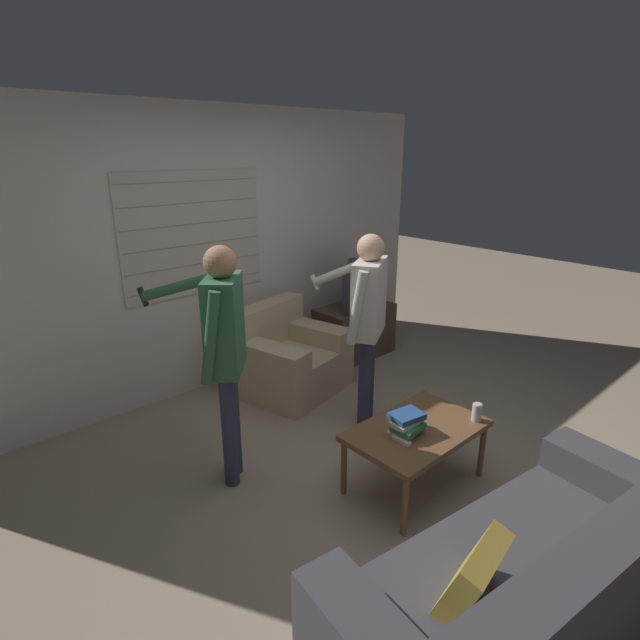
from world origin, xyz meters
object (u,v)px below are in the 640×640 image
coffee_table (417,433)px  spare_remote (402,440)px  couch_blue (533,593)px  soda_can (477,412)px  tv (355,286)px  person_right_standing (367,308)px  book_stack (407,423)px  armchair_beige (287,358)px  person_left_standing (223,340)px

coffee_table → spare_remote: 0.22m
couch_blue → soda_can: bearing=50.9°
tv → couch_blue: bearing=18.1°
person_right_standing → book_stack: 1.03m
coffee_table → soda_can: bearing=-29.6°
armchair_beige → book_stack: (-0.38, -1.72, 0.20)m
spare_remote → couch_blue: bearing=-108.3°
coffee_table → person_right_standing: bearing=66.1°
coffee_table → book_stack: size_ratio=3.92×
armchair_beige → person_left_standing: bearing=23.2°
couch_blue → soda_can: couch_blue is taller
person_left_standing → person_right_standing: (1.23, -0.11, -0.03)m
coffee_table → spare_remote: spare_remote is taller
couch_blue → tv: bearing=65.1°
couch_blue → armchair_beige: (0.83, 2.80, -0.00)m
coffee_table → book_stack: 0.15m
person_left_standing → soda_can: 1.75m
person_left_standing → book_stack: 1.29m
tv → person_left_standing: size_ratio=0.40×
couch_blue → person_right_standing: person_right_standing is taller
soda_can → spare_remote: size_ratio=0.97×
couch_blue → book_stack: couch_blue is taller
armchair_beige → book_stack: 1.77m
spare_remote → book_stack: bearing=23.0°
armchair_beige → person_left_standing: size_ratio=0.66×
soda_can → spare_remote: 0.61m
tv → book_stack: (-1.43, -1.86, -0.28)m
person_left_standing → soda_can: bearing=-89.5°
person_right_standing → book_stack: person_right_standing is taller
couch_blue → coffee_table: couch_blue is taller
person_left_standing → spare_remote: (0.67, -0.94, -0.58)m
couch_blue → person_right_standing: bearing=71.9°
tv → soda_can: 2.30m
tv → soda_can: tv is taller
armchair_beige → tv: size_ratio=1.65×
tv → person_right_standing: bearing=8.3°
tv → person_left_standing: (-2.21, -0.96, 0.24)m
coffee_table → book_stack: bearing=177.1°
coffee_table → person_left_standing: 1.41m
armchair_beige → coffee_table: armchair_beige is taller
person_right_standing → book_stack: bearing=-151.3°
tv → person_left_standing: person_left_standing is taller
tv → book_stack: tv is taller
person_left_standing → book_stack: (0.77, -0.89, -0.52)m
person_left_standing → coffee_table: bearing=-93.5°
coffee_table → tv: (1.33, 1.86, 0.39)m
person_left_standing → book_stack: bearing=-96.9°
couch_blue → person_right_standing: size_ratio=1.29×
coffee_table → soda_can: (0.37, -0.21, 0.11)m
coffee_table → spare_remote: (-0.21, -0.04, 0.06)m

